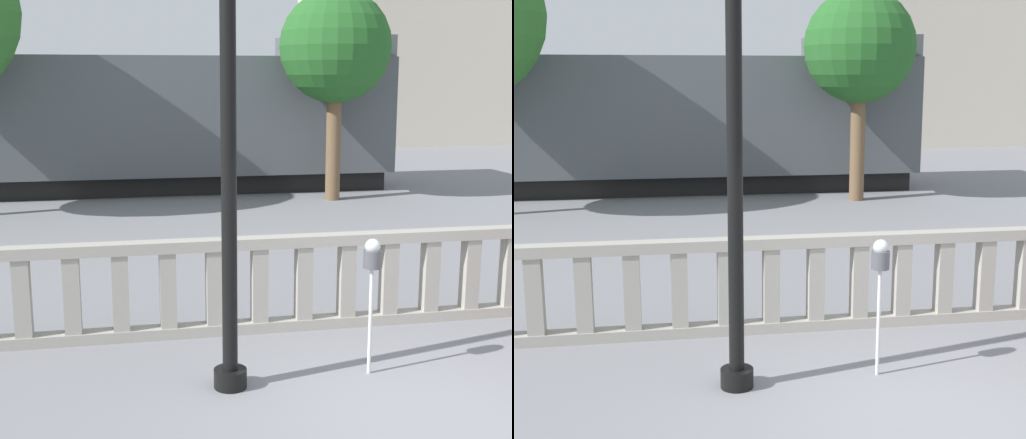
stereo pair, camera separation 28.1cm
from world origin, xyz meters
The scene contains 8 objects.
ground_plane centered at (0.00, 0.00, 0.00)m, with size 160.00×160.00×0.00m, color slate.
balustrade centered at (0.00, 2.64, 0.62)m, with size 13.64×0.24×1.24m.
lamppost centered at (-1.78, 1.04, 3.79)m, with size 0.40×0.40×6.72m.
parking_meter centered at (-0.23, 1.10, 1.25)m, with size 0.20×0.20×1.52m.
train_near centered at (-4.58, 14.65, 1.98)m, with size 19.23×2.98×4.37m.
train_far centered at (2.06, 27.20, 1.80)m, with size 20.22×3.05×4.01m.
building_block centered at (12.70, 29.69, 5.71)m, with size 11.02×8.40×11.42m.
tree_right centered at (2.71, 12.13, 3.94)m, with size 2.88×2.88×5.43m.
Camera 1 is at (-2.84, -5.89, 3.20)m, focal length 50.00 mm.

